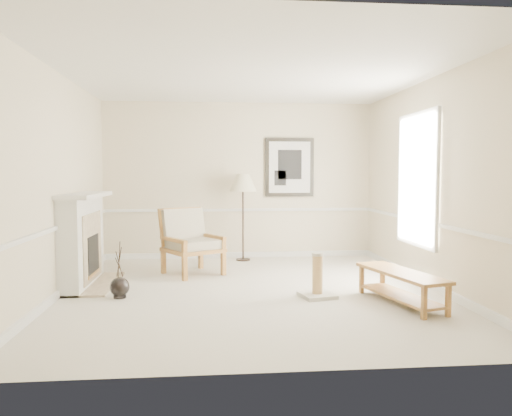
% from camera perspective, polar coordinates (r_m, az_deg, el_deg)
% --- Properties ---
extents(ground, '(5.50, 5.50, 0.00)m').
position_cam_1_polar(ground, '(6.81, -0.53, -9.50)').
color(ground, silver).
rests_on(ground, ground).
extents(room, '(5.04, 5.54, 2.92)m').
position_cam_1_polar(room, '(6.71, 0.59, 6.36)').
color(room, beige).
rests_on(room, ground).
extents(fireplace, '(0.64, 1.64, 1.31)m').
position_cam_1_polar(fireplace, '(7.47, -19.18, -3.51)').
color(fireplace, white).
rests_on(fireplace, ground).
extents(floor_vase, '(0.25, 0.25, 0.73)m').
position_cam_1_polar(floor_vase, '(6.66, -15.32, -8.77)').
color(floor_vase, black).
rests_on(floor_vase, ground).
extents(armchair, '(1.10, 1.11, 1.03)m').
position_cam_1_polar(armchair, '(7.99, -7.64, -3.47)').
color(armchair, '#A57835').
rests_on(armchair, ground).
extents(floor_lamp, '(0.52, 0.52, 1.57)m').
position_cam_1_polar(floor_lamp, '(9.02, -1.50, 2.61)').
color(floor_lamp, black).
rests_on(floor_lamp, ground).
extents(bench, '(0.74, 1.46, 0.40)m').
position_cam_1_polar(bench, '(6.36, 16.25, -8.15)').
color(bench, '#A57835').
rests_on(bench, ground).
extents(scratching_post, '(0.49, 0.49, 0.58)m').
position_cam_1_polar(scratching_post, '(6.50, 7.03, -8.53)').
color(scratching_post, beige).
rests_on(scratching_post, ground).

